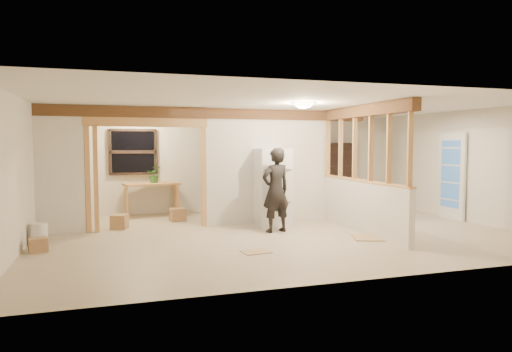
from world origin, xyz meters
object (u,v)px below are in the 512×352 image
object	(u,v)px
woman	(276,190)
shop_vac	(56,217)
work_table	(152,199)
refrigerator	(272,187)
bookshelf	(340,175)

from	to	relation	value
woman	shop_vac	size ratio (longest dim) A/B	3.01
woman	work_table	bearing A→B (deg)	-65.48
woman	work_table	size ratio (longest dim) A/B	1.30
refrigerator	work_table	distance (m)	3.16
refrigerator	woman	distance (m)	0.73
work_table	shop_vac	xyz separation A→B (m)	(-2.00, -1.30, -0.13)
work_table	shop_vac	bearing A→B (deg)	-157.75
woman	bookshelf	xyz separation A→B (m)	(2.94, 2.92, 0.05)
shop_vac	bookshelf	world-z (taller)	bookshelf
refrigerator	shop_vac	size ratio (longest dim) A/B	2.96
refrigerator	woman	world-z (taller)	woman
woman	bookshelf	bearing A→B (deg)	-148.79
work_table	shop_vac	distance (m)	2.39
shop_vac	bookshelf	distance (m)	7.30
work_table	woman	bearing A→B (deg)	-62.54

